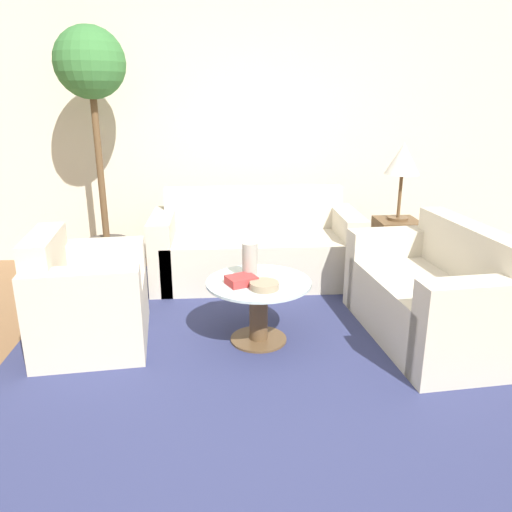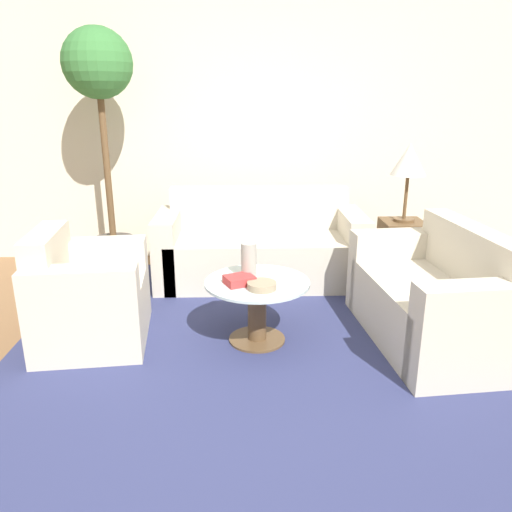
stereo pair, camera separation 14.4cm
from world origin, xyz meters
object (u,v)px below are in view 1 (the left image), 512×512
(loveseat, at_px, (435,299))
(vase, at_px, (250,261))
(sofa_main, at_px, (256,249))
(bowl, at_px, (264,285))
(potted_plant, at_px, (94,109))
(table_lamp, at_px, (403,161))
(coffee_table, at_px, (259,303))
(armchair, at_px, (84,304))
(book_stack, at_px, (241,280))

(loveseat, xyz_separation_m, vase, (-1.31, 0.08, 0.29))
(sofa_main, height_order, bowl, sofa_main)
(potted_plant, bearing_deg, table_lamp, -6.78)
(loveseat, bearing_deg, potted_plant, -124.34)
(loveseat, xyz_separation_m, coffee_table, (-1.25, 0.02, 0.00))
(armchair, relative_size, coffee_table, 1.26)
(book_stack, bearing_deg, bowl, -55.89)
(vase, bearing_deg, potted_plant, 133.42)
(book_stack, bearing_deg, vase, 37.31)
(table_lamp, height_order, bowl, table_lamp)
(table_lamp, xyz_separation_m, vase, (-1.39, -1.02, -0.54))
(potted_plant, height_order, book_stack, potted_plant)
(armchair, height_order, coffee_table, armchair)
(sofa_main, distance_m, bowl, 1.41)
(table_lamp, height_order, potted_plant, potted_plant)
(armchair, relative_size, loveseat, 0.64)
(coffee_table, distance_m, vase, 0.30)
(loveseat, relative_size, table_lamp, 2.10)
(armchair, bearing_deg, sofa_main, -52.40)
(book_stack, bearing_deg, potted_plant, 105.47)
(bowl, height_order, book_stack, book_stack)
(armchair, relative_size, table_lamp, 1.34)
(armchair, height_order, bowl, armchair)
(loveseat, height_order, potted_plant, potted_plant)
(table_lamp, bearing_deg, bowl, -136.85)
(bowl, bearing_deg, book_stack, 148.11)
(coffee_table, xyz_separation_m, vase, (-0.06, 0.07, 0.29))
(vase, relative_size, bowl, 1.30)
(loveseat, distance_m, book_stack, 1.39)
(loveseat, bearing_deg, book_stack, -93.94)
(loveseat, distance_m, vase, 1.34)
(coffee_table, xyz_separation_m, bowl, (0.03, -0.14, 0.18))
(sofa_main, distance_m, coffee_table, 1.26)
(potted_plant, height_order, vase, potted_plant)
(armchair, bearing_deg, table_lamp, -73.76)
(armchair, bearing_deg, book_stack, -101.78)
(armchair, relative_size, book_stack, 3.89)
(loveseat, height_order, coffee_table, loveseat)
(coffee_table, relative_size, potted_plant, 0.33)
(armchair, xyz_separation_m, vase, (1.14, 0.01, 0.28))
(vase, bearing_deg, coffee_table, -50.94)
(loveseat, relative_size, vase, 5.68)
(table_lamp, distance_m, potted_plant, 2.71)
(armchair, height_order, potted_plant, potted_plant)
(bowl, bearing_deg, coffee_table, 100.33)
(armchair, distance_m, bowl, 1.25)
(coffee_table, relative_size, bowl, 3.74)
(sofa_main, relative_size, potted_plant, 0.84)
(coffee_table, bearing_deg, vase, 129.06)
(loveseat, relative_size, bowl, 7.38)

